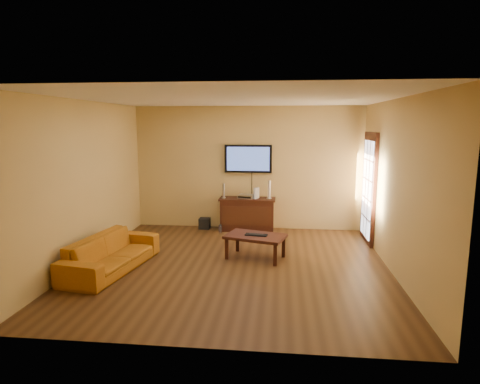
# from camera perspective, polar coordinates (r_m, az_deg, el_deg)

# --- Properties ---
(ground_plane) EXTENTS (5.00, 5.00, 0.00)m
(ground_plane) POSITION_cam_1_polar(r_m,az_deg,el_deg) (6.74, -0.79, -10.41)
(ground_plane) COLOR #3B2410
(ground_plane) RESTS_ON ground
(room_walls) EXTENTS (5.00, 5.00, 5.00)m
(room_walls) POSITION_cam_1_polar(r_m,az_deg,el_deg) (6.98, -0.21, 4.52)
(room_walls) COLOR tan
(room_walls) RESTS_ON ground
(french_door) EXTENTS (0.07, 1.02, 2.22)m
(french_door) POSITION_cam_1_polar(r_m,az_deg,el_deg) (8.26, 17.83, 0.40)
(french_door) COLOR black
(french_door) RESTS_ON ground
(media_console) EXTENTS (1.22, 0.46, 0.72)m
(media_console) POSITION_cam_1_polar(r_m,az_deg,el_deg) (8.79, 1.04, -3.17)
(media_console) COLOR black
(media_console) RESTS_ON ground
(television) EXTENTS (1.03, 0.08, 0.61)m
(television) POSITION_cam_1_polar(r_m,az_deg,el_deg) (8.80, 1.18, 4.75)
(television) COLOR black
(television) RESTS_ON ground
(coffee_table) EXTENTS (1.12, 0.86, 0.41)m
(coffee_table) POSITION_cam_1_polar(r_m,az_deg,el_deg) (6.99, 2.20, -6.58)
(coffee_table) COLOR black
(coffee_table) RESTS_ON ground
(sofa) EXTENTS (0.85, 1.95, 0.74)m
(sofa) POSITION_cam_1_polar(r_m,az_deg,el_deg) (6.76, -17.86, -7.52)
(sofa) COLOR #A66012
(sofa) RESTS_ON ground
(speaker_left) EXTENTS (0.09, 0.09, 0.32)m
(speaker_left) POSITION_cam_1_polar(r_m,az_deg,el_deg) (8.72, -2.33, 0.10)
(speaker_left) COLOR silver
(speaker_left) RESTS_ON media_console
(speaker_right) EXTENTS (0.11, 0.11, 0.40)m
(speaker_right) POSITION_cam_1_polar(r_m,az_deg,el_deg) (8.66, 4.17, 0.24)
(speaker_right) COLOR silver
(speaker_right) RESTS_ON media_console
(av_receiver) EXTENTS (0.40, 0.34, 0.08)m
(av_receiver) POSITION_cam_1_polar(r_m,az_deg,el_deg) (8.72, 0.93, -0.62)
(av_receiver) COLOR silver
(av_receiver) RESTS_ON media_console
(game_console) EXTENTS (0.12, 0.18, 0.24)m
(game_console) POSITION_cam_1_polar(r_m,az_deg,el_deg) (8.67, 2.36, -0.15)
(game_console) COLOR white
(game_console) RESTS_ON media_console
(subwoofer) EXTENTS (0.23, 0.23, 0.23)m
(subwoofer) POSITION_cam_1_polar(r_m,az_deg,el_deg) (9.03, -5.06, -4.46)
(subwoofer) COLOR black
(subwoofer) RESTS_ON ground
(bottle) EXTENTS (0.07, 0.07, 0.20)m
(bottle) POSITION_cam_1_polar(r_m,az_deg,el_deg) (8.63, -2.83, -5.27)
(bottle) COLOR white
(bottle) RESTS_ON ground
(keyboard) EXTENTS (0.40, 0.20, 0.02)m
(keyboard) POSITION_cam_1_polar(r_m,az_deg,el_deg) (6.95, 2.33, -6.09)
(keyboard) COLOR black
(keyboard) RESTS_ON coffee_table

